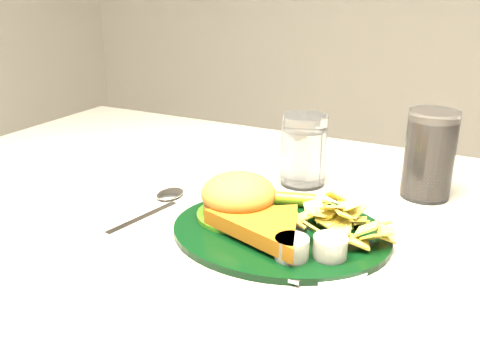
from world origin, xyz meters
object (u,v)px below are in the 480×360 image
object	(u,v)px
dinner_plate	(280,213)
fork_napkin	(320,251)
water_glass	(304,150)
cola_glass	(429,155)

from	to	relation	value
dinner_plate	fork_napkin	distance (m)	0.07
fork_napkin	water_glass	bearing A→B (deg)	118.30
dinner_plate	water_glass	bearing A→B (deg)	95.65
dinner_plate	fork_napkin	size ratio (longest dim) A/B	1.57
dinner_plate	cola_glass	size ratio (longest dim) A/B	2.13
cola_glass	water_glass	bearing A→B (deg)	-168.85
dinner_plate	cola_glass	bearing A→B (deg)	50.22
cola_glass	dinner_plate	bearing A→B (deg)	-122.74
water_glass	dinner_plate	bearing A→B (deg)	-77.31
cola_glass	fork_napkin	world-z (taller)	cola_glass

